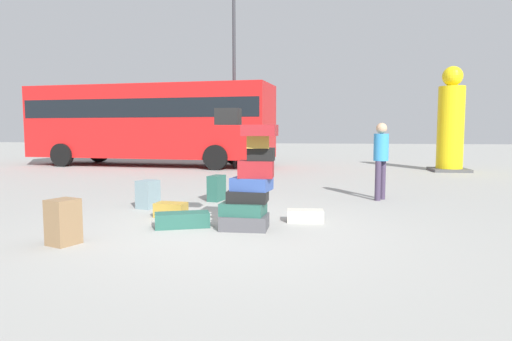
# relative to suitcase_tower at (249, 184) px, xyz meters

# --- Properties ---
(ground_plane) EXTENTS (80.00, 80.00, 0.00)m
(ground_plane) POSITION_rel_suitcase_tower_xyz_m (-0.24, -0.21, -0.66)
(ground_plane) COLOR #9E9E99
(suitcase_tower) EXTENTS (0.91, 0.75, 1.75)m
(suitcase_tower) POSITION_rel_suitcase_tower_xyz_m (0.00, 0.00, 0.00)
(suitcase_tower) COLOR #4C4C51
(suitcase_tower) RESTS_ON ground
(suitcase_tan_foreground_near) EXTENTS (0.53, 0.36, 0.24)m
(suitcase_tan_foreground_near) POSITION_rel_suitcase_tower_xyz_m (-1.42, 0.70, -0.54)
(suitcase_tan_foreground_near) COLOR #B28C33
(suitcase_tan_foreground_near) RESTS_ON ground
(suitcase_cream_right_side) EXTENTS (0.58, 0.33, 0.19)m
(suitcase_cream_right_side) POSITION_rel_suitcase_tower_xyz_m (0.81, 0.59, -0.57)
(suitcase_cream_right_side) COLOR beige
(suitcase_cream_right_side) RESTS_ON ground
(suitcase_slate_behind_tower) EXTENTS (0.40, 0.44, 0.51)m
(suitcase_slate_behind_tower) POSITION_rel_suitcase_tower_xyz_m (-2.11, 1.44, -0.40)
(suitcase_slate_behind_tower) COLOR gray
(suitcase_slate_behind_tower) RESTS_ON ground
(suitcase_brown_foreground_far) EXTENTS (0.41, 0.43, 0.58)m
(suitcase_brown_foreground_far) POSITION_rel_suitcase_tower_xyz_m (-2.19, -1.22, -0.37)
(suitcase_brown_foreground_far) COLOR olive
(suitcase_brown_foreground_far) RESTS_ON ground
(suitcase_teal_upright_blue) EXTENTS (0.33, 0.47, 0.52)m
(suitcase_teal_upright_blue) POSITION_rel_suitcase_tower_xyz_m (-1.04, 2.45, -0.40)
(suitcase_teal_upright_blue) COLOR #26594C
(suitcase_teal_upright_blue) RESTS_ON ground
(suitcase_teal_white_trunk) EXTENTS (0.86, 0.58, 0.22)m
(suitcase_teal_white_trunk) POSITION_rel_suitcase_tower_xyz_m (-1.00, -0.06, -0.55)
(suitcase_teal_white_trunk) COLOR #26594C
(suitcase_teal_white_trunk) RESTS_ON ground
(person_bearded_onlooker) EXTENTS (0.30, 0.30, 1.58)m
(person_bearded_onlooker) POSITION_rel_suitcase_tower_xyz_m (2.28, 3.00, 0.28)
(person_bearded_onlooker) COLOR #3F334C
(person_bearded_onlooker) RESTS_ON ground
(yellow_dummy_statue) EXTENTS (1.23, 1.23, 3.60)m
(yellow_dummy_statue) POSITION_rel_suitcase_tower_xyz_m (5.55, 9.82, 0.93)
(yellow_dummy_statue) COLOR yellow
(yellow_dummy_statue) RESTS_ON ground
(parked_bus) EXTENTS (9.94, 3.51, 3.15)m
(parked_bus) POSITION_rel_suitcase_tower_xyz_m (-5.60, 10.77, 1.17)
(parked_bus) COLOR red
(parked_bus) RESTS_ON ground
(lamp_post) EXTENTS (0.36, 0.36, 7.05)m
(lamp_post) POSITION_rel_suitcase_tower_xyz_m (-2.08, 10.12, 3.84)
(lamp_post) COLOR #333338
(lamp_post) RESTS_ON ground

